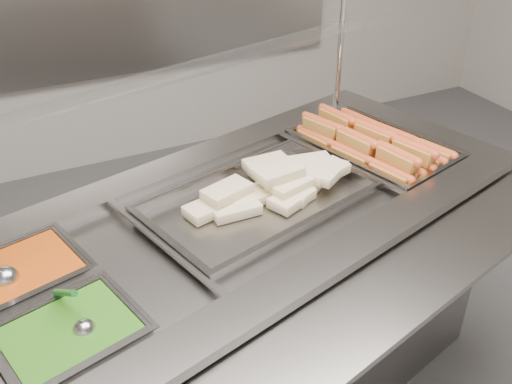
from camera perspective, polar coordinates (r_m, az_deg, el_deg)
name	(u,v)px	position (r m, az deg, el deg)	size (l,w,h in m)	color
steam_counter	(245,312)	(2.02, -1.08, -11.88)	(2.02, 1.29, 0.89)	gray
tray_rail	(373,302)	(1.50, 11.62, -10.75)	(1.79, 0.81, 0.05)	gray
sneeze_guard	(195,72)	(1.74, -6.09, 11.89)	(1.66, 0.71, 0.44)	silver
pan_hotdogs	(372,153)	(2.16, 11.54, 3.84)	(0.47, 0.62, 0.10)	gray
pan_wraps	(258,204)	(1.79, 0.24, -1.21)	(0.76, 0.56, 0.07)	gray
pan_beans	(22,281)	(1.64, -22.34, -8.26)	(0.35, 0.31, 0.10)	gray
pan_peas	(71,344)	(1.42, -17.97, -14.23)	(0.35, 0.31, 0.10)	gray
hotdogs_in_buns	(371,143)	(2.13, 11.42, 4.79)	(0.42, 0.57, 0.12)	#A86D23
tortilla_wraps	(270,185)	(1.82, 1.45, 0.71)	(0.58, 0.31, 0.09)	beige
ladle	(5,277)	(1.59, -23.81, -7.76)	(0.08, 0.20, 0.13)	#AAABAF
serving_spoon	(81,323)	(1.39, -17.11, -12.42)	(0.07, 0.18, 0.14)	#AAABAF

